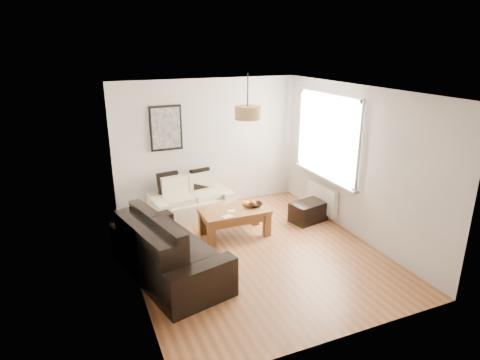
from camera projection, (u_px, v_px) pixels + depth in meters
name	position (u px, v px, depth m)	size (l,w,h in m)	color
floor	(254.00, 251.00, 6.64)	(4.50, 4.50, 0.00)	brown
ceiling	(256.00, 90.00, 5.80)	(3.80, 4.50, 0.00)	white
wall_back	(208.00, 144.00, 8.18)	(3.80, 0.04, 2.60)	silver
wall_front	(345.00, 238.00, 4.26)	(3.80, 0.04, 2.60)	silver
wall_left	(129.00, 193.00, 5.52)	(0.04, 4.50, 2.60)	silver
wall_right	(356.00, 163.00, 6.92)	(0.04, 4.50, 2.60)	silver
window_bay	(328.00, 136.00, 7.51)	(0.14, 1.90, 1.60)	white
radiator	(322.00, 198.00, 7.88)	(0.10, 0.90, 0.52)	white
poster	(166.00, 128.00, 7.72)	(0.62, 0.04, 0.87)	black
pendant_shade	(248.00, 113.00, 6.18)	(0.40, 0.40, 0.20)	tan
loveseat_cream	(191.00, 198.00, 7.87)	(1.54, 0.84, 0.76)	#B8B094
sofa_leather	(169.00, 248.00, 5.84)	(2.04, 0.99, 0.88)	black
coffee_table	(235.00, 222.00, 7.14)	(1.18, 0.64, 0.48)	brown
ottoman	(308.00, 212.00, 7.72)	(0.66, 0.43, 0.38)	black
cushion_left	(168.00, 182.00, 7.79)	(0.41, 0.13, 0.41)	black
cushion_right	(201.00, 178.00, 8.03)	(0.40, 0.12, 0.40)	black
fruit_bowl	(255.00, 205.00, 7.20)	(0.25, 0.25, 0.06)	black
orange_a	(247.00, 204.00, 7.22)	(0.09, 0.09, 0.09)	orange
orange_b	(253.00, 203.00, 7.26)	(0.09, 0.09, 0.09)	orange
orange_c	(244.00, 203.00, 7.25)	(0.07, 0.07, 0.07)	orange
papers	(227.00, 216.00, 6.78)	(0.18, 0.12, 0.01)	white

